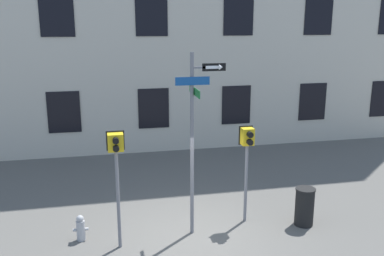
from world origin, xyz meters
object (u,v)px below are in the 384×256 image
Objects in this scene: street_sign_pole at (195,130)px; pedestrian_signal_left at (116,158)px; fire_hydrant at (81,228)px; trash_bin at (304,207)px; pedestrian_signal_right at (247,148)px.

street_sign_pole is 1.61× the size of pedestrian_signal_left.
trash_bin reaches higher than fire_hydrant.
pedestrian_signal_right is at bearing 1.97° from fire_hydrant.
trash_bin is at bearing -19.91° from pedestrian_signal_right.
pedestrian_signal_left is at bearing -169.87° from street_sign_pole.
pedestrian_signal_left reaches higher than trash_bin.
pedestrian_signal_left is 2.18m from fire_hydrant.
street_sign_pole is at bearing 176.45° from trash_bin.
pedestrian_signal_right is 2.56× the size of trash_bin.
pedestrian_signal_right is at bearing 11.48° from pedestrian_signal_left.
street_sign_pole reaches higher than trash_bin.
fire_hydrant is at bearing 176.22° from trash_bin.
pedestrian_signal_right is (1.45, 0.34, -0.64)m from street_sign_pole.
street_sign_pole is 1.62m from pedestrian_signal_right.
trash_bin is at bearing -3.78° from fire_hydrant.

